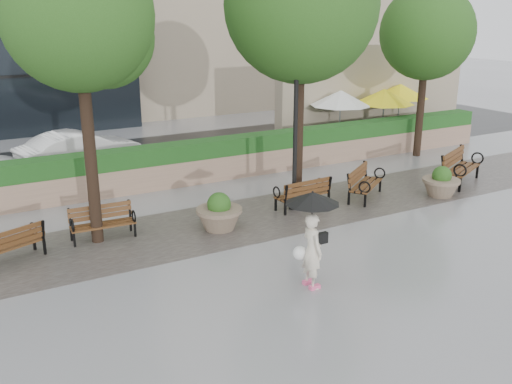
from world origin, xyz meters
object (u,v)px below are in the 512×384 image
planter_left (219,215)px  car_right (80,151)px  planter_right (441,184)px  bench_3 (365,189)px  bench_0 (9,253)px  pedestrian (312,230)px  bench_4 (460,174)px  lamppost (295,141)px  bench_2 (303,200)px  bench_1 (103,229)px

planter_left → car_right: bearing=103.1°
planter_right → bench_3: bearing=155.7°
bench_3 → planter_left: size_ratio=1.53×
bench_0 → planter_left: planter_left is taller
planter_right → car_right: 12.11m
bench_0 → car_right: car_right is taller
pedestrian → bench_4: bearing=-63.2°
planter_right → lamppost: 4.95m
bench_2 → bench_4: 5.85m
bench_1 → bench_4: (11.39, -0.95, 0.07)m
lamppost → car_right: lamppost is taller
bench_1 → bench_3: (7.69, -0.63, 0.03)m
planter_right → lamppost: bearing=165.4°
planter_left → car_right: 7.73m
bench_4 → lamppost: 6.34m
bench_0 → car_right: size_ratio=0.39×
bench_1 → bench_2: 5.58m
bench_4 → planter_left: size_ratio=1.81×
car_right → pedestrian: (1.99, -11.28, 0.51)m
bench_4 → pedestrian: 9.18m
bench_0 → lamppost: 7.70m
bench_3 → planter_right: 2.34m
bench_4 → car_right: 12.89m
bench_1 → lamppost: 5.59m
car_right → lamppost: bearing=-161.8°
bench_4 → planter_right: bearing=177.7°
bench_1 → bench_3: bench_3 is taller
bench_4 → bench_0: bearing=152.7°
bench_1 → planter_right: size_ratio=1.41×
planter_left → bench_4: bearing=-0.8°
bench_1 → planter_left: size_ratio=1.33×
bench_2 → planter_right: size_ratio=1.49×
bench_0 → pedestrian: bearing=119.2°
bench_2 → planter_right: planter_right is taller
bench_0 → planter_right: 12.09m
bench_3 → car_right: (-6.67, 7.34, 0.43)m
bench_0 → bench_4: bearing=155.7°
bench_1 → car_right: 6.80m
pedestrian → planter_right: bearing=-63.1°
bench_0 → pedestrian: (5.21, -4.20, 0.97)m
bench_1 → bench_3: size_ratio=0.87×
bench_1 → planter_right: planter_right is taller
bench_0 → car_right: bearing=-136.4°
bench_1 → pedestrian: pedestrian is taller
planter_left → lamppost: 3.01m
car_right → bench_1: bearing=158.5°
bench_2 → car_right: 8.52m
bench_0 → bench_1: size_ratio=1.06×
lamppost → bench_1: bearing=175.4°
bench_1 → lamppost: (5.30, -0.42, 1.74)m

